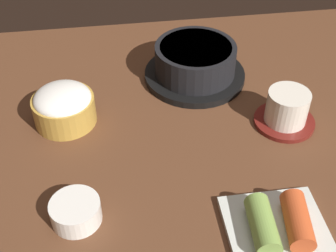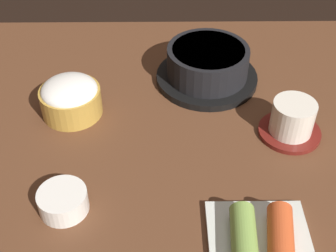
{
  "view_description": "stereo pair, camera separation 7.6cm",
  "coord_description": "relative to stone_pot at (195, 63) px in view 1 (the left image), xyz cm",
  "views": [
    {
      "loc": [
        -6.1,
        -57.94,
        55.21
      ],
      "look_at": [
        2.0,
        -2.0,
        5.0
      ],
      "focal_mm": 49.36,
      "sensor_mm": 36.0,
      "label": 1
    },
    {
      "loc": [
        1.43,
        -58.52,
        55.21
      ],
      "look_at": [
        2.0,
        -2.0,
        5.0
      ],
      "focal_mm": 49.36,
      "sensor_mm": 36.0,
      "label": 2
    }
  ],
  "objects": [
    {
      "name": "kimchi_plate",
      "position": [
        4.38,
        -37.82,
        -1.86
      ],
      "size": [
        13.76,
        13.76,
        4.43
      ],
      "color": "silver",
      "rests_on": "dining_table"
    },
    {
      "name": "stone_pot",
      "position": [
        0.0,
        0.0,
        0.0
      ],
      "size": [
        19.56,
        19.56,
        7.16
      ],
      "color": "black",
      "rests_on": "dining_table"
    },
    {
      "name": "dining_table",
      "position": [
        -9.69,
        -14.76,
        -4.48
      ],
      "size": [
        100.0,
        76.0,
        2.0
      ],
      "primitive_type": "cube",
      "color": "#56331E",
      "rests_on": "ground"
    },
    {
      "name": "side_bowl_near",
      "position": [
        -22.77,
        -31.2,
        -1.69
      ],
      "size": [
        7.12,
        7.12,
        3.33
      ],
      "color": "white",
      "rests_on": "dining_table"
    },
    {
      "name": "tea_cup_with_saucer",
      "position": [
        12.95,
        -15.56,
        -0.46
      ],
      "size": [
        10.53,
        10.53,
        6.52
      ],
      "color": "maroon",
      "rests_on": "dining_table"
    },
    {
      "name": "rice_bowl",
      "position": [
        -24.7,
        -9.49,
        -0.05
      ],
      "size": [
        10.68,
        10.68,
        6.8
      ],
      "color": "#B78C38",
      "rests_on": "dining_table"
    }
  ]
}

